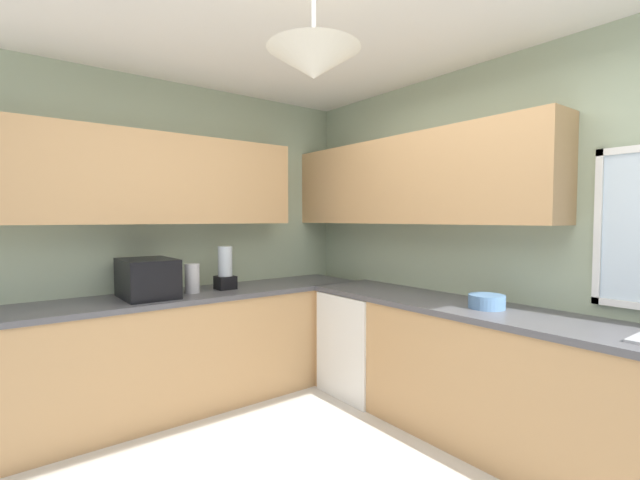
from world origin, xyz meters
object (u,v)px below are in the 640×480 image
at_px(microwave, 147,278).
at_px(bowl, 487,302).
at_px(kettle, 192,278).
at_px(blender_appliance, 225,270).
at_px(dishwasher, 365,342).

height_order(microwave, bowl, microwave).
relative_size(kettle, blender_appliance, 0.65).
height_order(bowl, blender_appliance, blender_appliance).
bearing_deg(bowl, dishwasher, -178.46).
xyz_separation_m(dishwasher, microwave, (-0.66, -1.62, 0.62)).
bearing_deg(kettle, bowl, 36.76).
bearing_deg(dishwasher, microwave, -112.17).
bearing_deg(dishwasher, blender_appliance, -123.71).
xyz_separation_m(bowl, blender_appliance, (-1.78, -1.02, 0.12)).
bearing_deg(kettle, dishwasher, 63.47).
distance_m(bowl, blender_appliance, 2.05).
relative_size(bowl, blender_appliance, 0.65).
relative_size(kettle, bowl, 1.00).
distance_m(microwave, kettle, 0.34).
bearing_deg(dishwasher, bowl, 1.54).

